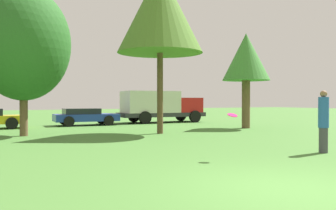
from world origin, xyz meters
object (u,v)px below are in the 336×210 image
object	(u,v)px
tree_2	(160,11)
parked_car_blue	(85,116)
delivery_truck_red	(160,105)
tree_3	(246,58)
person_catcher	(323,121)
frisbee	(232,115)
tree_1	(23,44)

from	to	relation	value
tree_2	parked_car_blue	bearing A→B (deg)	102.92
delivery_truck_red	tree_3	bearing A→B (deg)	-71.68
tree_3	delivery_truck_red	bearing A→B (deg)	105.66
person_catcher	tree_3	world-z (taller)	tree_3
frisbee	tree_2	xyz separation A→B (m)	(1.65, 7.70, 4.80)
person_catcher	tree_1	world-z (taller)	tree_1
person_catcher	parked_car_blue	size ratio (longest dim) A/B	0.47
frisbee	tree_2	distance (m)	9.23
tree_3	parked_car_blue	distance (m)	10.87
tree_2	delivery_truck_red	size ratio (longest dim) A/B	1.26
tree_1	tree_2	xyz separation A→B (m)	(6.03, -1.90, 1.81)
tree_2	tree_1	bearing A→B (deg)	162.52
person_catcher	tree_3	distance (m)	10.33
person_catcher	parked_car_blue	xyz separation A→B (m)	(-3.31, 15.58, -0.38)
parked_car_blue	delivery_truck_red	distance (m)	5.77
frisbee	tree_2	bearing A→B (deg)	77.90
delivery_truck_red	frisbee	bearing A→B (deg)	-107.20
tree_1	delivery_truck_red	world-z (taller)	tree_1
person_catcher	frisbee	xyz separation A→B (m)	(-3.24, 0.39, 0.23)
tree_1	delivery_truck_red	xyz separation A→B (m)	(10.02, 6.03, -2.94)
tree_3	parked_car_blue	xyz separation A→B (m)	(-7.74, 6.78, -3.50)
frisbee	parked_car_blue	world-z (taller)	frisbee
person_catcher	tree_1	size ratio (longest dim) A/B	0.28
tree_2	tree_3	bearing A→B (deg)	6.70
person_catcher	tree_2	distance (m)	9.66
person_catcher	frisbee	bearing A→B (deg)	-2.86
frisbee	delivery_truck_red	xyz separation A→B (m)	(5.65, 15.63, 0.05)
tree_3	delivery_truck_red	world-z (taller)	tree_3
frisbee	tree_1	size ratio (longest dim) A/B	0.04
tree_2	frisbee	bearing A→B (deg)	-102.10
tree_2	tree_3	distance (m)	6.36
tree_3	parked_car_blue	size ratio (longest dim) A/B	1.34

